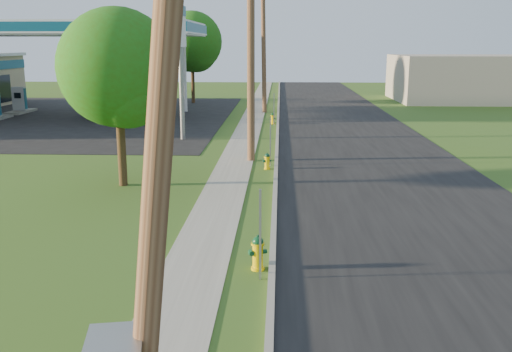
{
  "coord_description": "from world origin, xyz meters",
  "views": [
    {
      "loc": [
        0.65,
        -7.2,
        4.91
      ],
      "look_at": [
        0.0,
        8.0,
        1.4
      ],
      "focal_mm": 40.0,
      "sensor_mm": 36.0,
      "label": 1
    }
  ],
  "objects_px": {
    "tree_verge": "(120,73)",
    "tree_lot": "(193,44)",
    "fuel_pump_ne": "(127,110)",
    "utility_pole_near": "(164,55)",
    "price_pylon": "(180,34)",
    "fuel_pump_se": "(141,104)",
    "hydrant_mid": "(267,161)",
    "utility_pole_mid": "(251,44)",
    "car_silver": "(119,105)",
    "hydrant_far": "(273,119)",
    "hydrant_near": "(258,253)",
    "fuel_pump_sw": "(20,103)",
    "utility_pole_far": "(264,46)"
  },
  "relations": [
    {
      "from": "price_pylon",
      "to": "utility_pole_far",
      "type": "bearing_deg",
      "value": 72.67
    },
    {
      "from": "fuel_pump_ne",
      "to": "fuel_pump_sw",
      "type": "bearing_deg",
      "value": 156.04
    },
    {
      "from": "utility_pole_mid",
      "to": "hydrant_near",
      "type": "distance_m",
      "value": 13.1
    },
    {
      "from": "utility_pole_near",
      "to": "fuel_pump_sw",
      "type": "distance_m",
      "value": 39.52
    },
    {
      "from": "hydrant_mid",
      "to": "tree_lot",
      "type": "bearing_deg",
      "value": 104.62
    },
    {
      "from": "fuel_pump_se",
      "to": "tree_verge",
      "type": "distance_m",
      "value": 22.41
    },
    {
      "from": "fuel_pump_se",
      "to": "car_silver",
      "type": "relative_size",
      "value": 0.66
    },
    {
      "from": "fuel_pump_sw",
      "to": "tree_verge",
      "type": "distance_m",
      "value": 25.83
    },
    {
      "from": "fuel_pump_ne",
      "to": "tree_lot",
      "type": "relative_size",
      "value": 0.42
    },
    {
      "from": "car_silver",
      "to": "hydrant_far",
      "type": "bearing_deg",
      "value": -112.78
    },
    {
      "from": "hydrant_near",
      "to": "utility_pole_near",
      "type": "bearing_deg",
      "value": -97.73
    },
    {
      "from": "tree_verge",
      "to": "hydrant_mid",
      "type": "xyz_separation_m",
      "value": [
        4.98,
        2.98,
        -3.65
      ]
    },
    {
      "from": "fuel_pump_sw",
      "to": "tree_lot",
      "type": "height_order",
      "value": "tree_lot"
    },
    {
      "from": "car_silver",
      "to": "hydrant_mid",
      "type": "bearing_deg",
      "value": -153.84
    },
    {
      "from": "utility_pole_mid",
      "to": "car_silver",
      "type": "distance_m",
      "value": 18.3
    },
    {
      "from": "utility_pole_near",
      "to": "tree_verge",
      "type": "bearing_deg",
      "value": 107.68
    },
    {
      "from": "fuel_pump_se",
      "to": "fuel_pump_sw",
      "type": "bearing_deg",
      "value": 180.0
    },
    {
      "from": "hydrant_near",
      "to": "hydrant_far",
      "type": "height_order",
      "value": "hydrant_near"
    },
    {
      "from": "utility_pole_near",
      "to": "price_pylon",
      "type": "height_order",
      "value": "utility_pole_near"
    },
    {
      "from": "utility_pole_far",
      "to": "tree_lot",
      "type": "relative_size",
      "value": 1.23
    },
    {
      "from": "hydrant_mid",
      "to": "fuel_pump_ne",
      "type": "bearing_deg",
      "value": 123.25
    },
    {
      "from": "fuel_pump_ne",
      "to": "tree_lot",
      "type": "distance_m",
      "value": 12.75
    },
    {
      "from": "utility_pole_mid",
      "to": "fuel_pump_se",
      "type": "height_order",
      "value": "utility_pole_mid"
    },
    {
      "from": "utility_pole_near",
      "to": "fuel_pump_ne",
      "type": "distance_m",
      "value": 32.51
    },
    {
      "from": "hydrant_mid",
      "to": "car_silver",
      "type": "height_order",
      "value": "car_silver"
    },
    {
      "from": "fuel_pump_se",
      "to": "tree_lot",
      "type": "bearing_deg",
      "value": 70.38
    },
    {
      "from": "utility_pole_mid",
      "to": "fuel_pump_ne",
      "type": "height_order",
      "value": "utility_pole_mid"
    },
    {
      "from": "price_pylon",
      "to": "hydrant_mid",
      "type": "xyz_separation_m",
      "value": [
        4.64,
        -7.2,
        -5.1
      ]
    },
    {
      "from": "tree_verge",
      "to": "hydrant_near",
      "type": "relative_size",
      "value": 7.61
    },
    {
      "from": "hydrant_far",
      "to": "fuel_pump_sw",
      "type": "bearing_deg",
      "value": 164.25
    },
    {
      "from": "tree_verge",
      "to": "utility_pole_near",
      "type": "bearing_deg",
      "value": -72.32
    },
    {
      "from": "utility_pole_far",
      "to": "tree_verge",
      "type": "relative_size",
      "value": 1.54
    },
    {
      "from": "fuel_pump_se",
      "to": "car_silver",
      "type": "distance_m",
      "value": 2.39
    },
    {
      "from": "fuel_pump_ne",
      "to": "tree_lot",
      "type": "bearing_deg",
      "value": 76.79
    },
    {
      "from": "hydrant_near",
      "to": "fuel_pump_se",
      "type": "bearing_deg",
      "value": 108.31
    },
    {
      "from": "utility_pole_near",
      "to": "fuel_pump_ne",
      "type": "xyz_separation_m",
      "value": [
        -8.9,
        31.0,
        -4.08
      ]
    },
    {
      "from": "fuel_pump_se",
      "to": "hydrant_mid",
      "type": "bearing_deg",
      "value": -62.74
    },
    {
      "from": "tree_verge",
      "to": "tree_lot",
      "type": "distance_m",
      "value": 29.47
    },
    {
      "from": "utility_pole_near",
      "to": "utility_pole_mid",
      "type": "distance_m",
      "value": 18.0
    },
    {
      "from": "hydrant_mid",
      "to": "car_silver",
      "type": "bearing_deg",
      "value": 122.74
    },
    {
      "from": "fuel_pump_sw",
      "to": "hydrant_mid",
      "type": "distance_m",
      "value": 26.4
    },
    {
      "from": "tree_lot",
      "to": "hydrant_near",
      "type": "bearing_deg",
      "value": -79.38
    },
    {
      "from": "utility_pole_mid",
      "to": "price_pylon",
      "type": "xyz_separation_m",
      "value": [
        -3.9,
        5.5,
        0.48
      ]
    },
    {
      "from": "fuel_pump_ne",
      "to": "fuel_pump_sw",
      "type": "relative_size",
      "value": 1.0
    },
    {
      "from": "tree_verge",
      "to": "hydrant_far",
      "type": "relative_size",
      "value": 8.57
    },
    {
      "from": "tree_lot",
      "to": "car_silver",
      "type": "distance_m",
      "value": 11.34
    },
    {
      "from": "fuel_pump_sw",
      "to": "fuel_pump_se",
      "type": "xyz_separation_m",
      "value": [
        9.0,
        0.0,
        0.0
      ]
    },
    {
      "from": "price_pylon",
      "to": "hydrant_near",
      "type": "relative_size",
      "value": 8.43
    },
    {
      "from": "price_pylon",
      "to": "hydrant_mid",
      "type": "relative_size",
      "value": 10.1
    },
    {
      "from": "utility_pole_near",
      "to": "tree_verge",
      "type": "height_order",
      "value": "utility_pole_near"
    }
  ]
}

